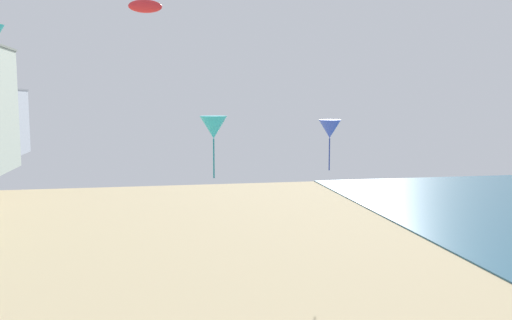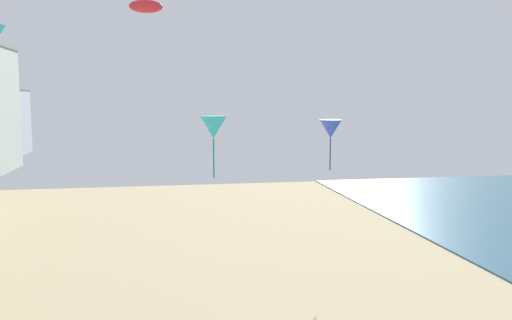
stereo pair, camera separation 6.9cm
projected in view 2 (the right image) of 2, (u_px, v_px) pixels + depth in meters
name	position (u px, v px, depth m)	size (l,w,h in m)	color
kite_cyan_delta_2	(213.00, 127.00, 18.17)	(0.93, 0.93, 2.11)	#2DB7CC
kite_red_parafoil_2	(146.00, 6.00, 25.25)	(1.56, 0.43, 0.61)	red
kite_blue_delta	(331.00, 129.00, 33.81)	(1.41, 1.41, 3.19)	blue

